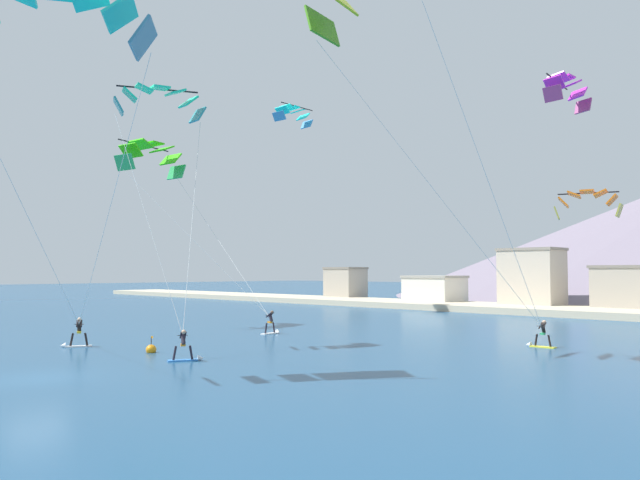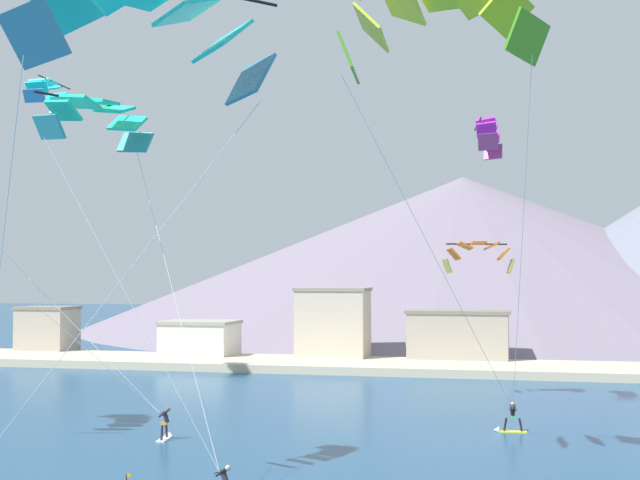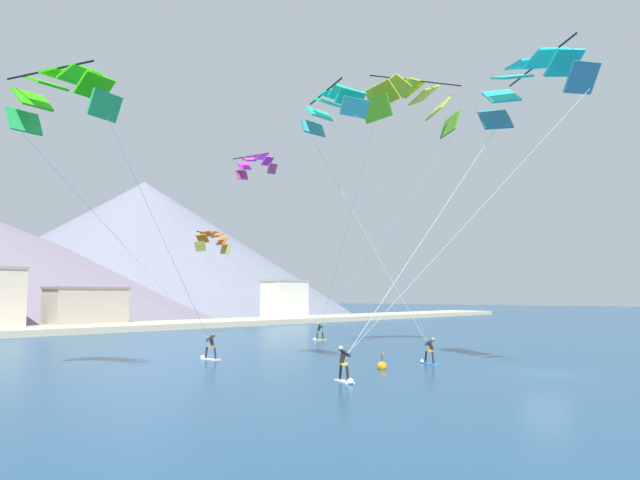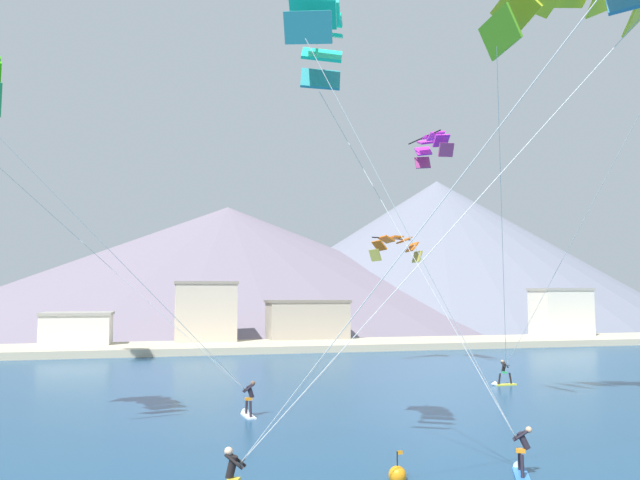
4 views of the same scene
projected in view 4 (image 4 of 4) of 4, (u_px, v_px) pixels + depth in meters
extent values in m
cube|color=yellow|center=(505.00, 385.00, 39.50)|extent=(1.46, 0.50, 0.07)
cylinder|color=black|center=(510.00, 378.00, 39.65)|extent=(0.23, 0.12, 0.69)
cylinder|color=black|center=(499.00, 379.00, 39.42)|extent=(0.23, 0.12, 0.69)
cube|color=#33B266|center=(505.00, 372.00, 39.57)|extent=(0.23, 0.30, 0.12)
cylinder|color=black|center=(504.00, 367.00, 39.69)|extent=(0.22, 0.41, 0.58)
cylinder|color=black|center=(506.00, 365.00, 39.64)|extent=(0.10, 0.50, 0.38)
cylinder|color=black|center=(503.00, 365.00, 39.57)|extent=(0.10, 0.50, 0.38)
cylinder|color=black|center=(506.00, 366.00, 39.43)|extent=(0.52, 0.05, 0.03)
sphere|color=tan|center=(502.00, 361.00, 39.86)|extent=(0.21, 0.21, 0.21)
cone|color=white|center=(493.00, 384.00, 39.26)|extent=(0.31, 0.37, 0.36)
cube|color=white|center=(248.00, 416.00, 29.38)|extent=(0.59, 1.48, 0.07)
cylinder|color=#231E28|center=(251.00, 409.00, 29.04)|extent=(0.14, 0.25, 0.73)
cylinder|color=#231E28|center=(247.00, 406.00, 29.78)|extent=(0.14, 0.25, 0.73)
cube|color=orange|center=(249.00, 399.00, 29.45)|extent=(0.33, 0.26, 0.12)
cylinder|color=#231E28|center=(250.00, 392.00, 29.50)|extent=(0.40, 0.25, 0.62)
cylinder|color=#231E28|center=(249.00, 388.00, 29.37)|extent=(0.53, 0.14, 0.40)
cylinder|color=#231E28|center=(248.00, 388.00, 29.59)|extent=(0.53, 0.14, 0.40)
cylinder|color=black|center=(245.00, 389.00, 29.42)|extent=(0.09, 0.52, 0.03)
sphere|color=brown|center=(253.00, 383.00, 29.58)|extent=(0.22, 0.22, 0.22)
cone|color=white|center=(244.00, 411.00, 30.20)|extent=(0.39, 0.34, 0.36)
cube|color=yellow|center=(234.00, 480.00, 16.56)|extent=(0.39, 0.35, 0.12)
cylinder|color=black|center=(232.00, 467.00, 16.60)|extent=(0.41, 0.35, 0.63)
cylinder|color=black|center=(237.00, 459.00, 16.72)|extent=(0.52, 0.31, 0.41)
cylinder|color=black|center=(234.00, 462.00, 16.48)|extent=(0.52, 0.31, 0.41)
cylinder|color=black|center=(242.00, 462.00, 16.56)|extent=(0.25, 0.48, 0.03)
sphere|color=beige|center=(229.00, 451.00, 16.66)|extent=(0.23, 0.23, 0.23)
cube|color=#337FDB|center=(521.00, 475.00, 19.86)|extent=(1.03, 1.49, 0.07)
cylinder|color=#231E28|center=(522.00, 466.00, 19.50)|extent=(0.20, 0.26, 0.69)
cylinder|color=#231E28|center=(520.00, 459.00, 20.27)|extent=(0.20, 0.26, 0.69)
cube|color=orange|center=(521.00, 451.00, 19.92)|extent=(0.36, 0.32, 0.12)
cylinder|color=#231E28|center=(524.00, 441.00, 19.92)|extent=(0.47, 0.37, 0.58)
cylinder|color=#231E28|center=(521.00, 436.00, 19.85)|extent=(0.48, 0.29, 0.38)
cylinder|color=#231E28|center=(520.00, 434.00, 20.07)|extent=(0.48, 0.29, 0.38)
cylinder|color=black|center=(515.00, 436.00, 19.99)|extent=(0.26, 0.48, 0.03)
sphere|color=tan|center=(529.00, 430.00, 19.92)|extent=(0.21, 0.21, 0.21)
cone|color=white|center=(518.00, 465.00, 20.71)|extent=(0.46, 0.43, 0.36)
cube|color=#BAC720|center=(515.00, 9.00, 28.81)|extent=(1.27, 2.55, 1.76)
cube|color=#458F19|center=(500.00, 33.00, 28.29)|extent=(0.84, 2.46, 1.86)
cylinder|color=silver|center=(576.00, 233.00, 33.79)|extent=(1.03, 13.36, 15.64)
cylinder|color=silver|center=(502.00, 233.00, 33.71)|extent=(6.92, 11.52, 15.64)
cylinder|color=silver|center=(128.00, 269.00, 25.82)|extent=(10.55, 5.80, 10.99)
cylinder|color=silver|center=(115.00, 272.00, 28.43)|extent=(12.00, 0.04, 10.99)
cylinder|color=silver|center=(453.00, 227.00, 17.50)|extent=(11.50, 2.12, 12.67)
cylinder|color=silver|center=(437.00, 208.00, 13.57)|extent=(7.29, 9.18, 12.67)
cube|color=teal|center=(308.00, 28.00, 19.28)|extent=(1.55, 1.21, 1.02)
cube|color=#1BE3A8|center=(313.00, 14.00, 19.93)|extent=(1.65, 1.39, 0.89)
cube|color=#1BE3A8|center=(317.00, 11.00, 20.77)|extent=(1.71, 1.46, 0.65)
cube|color=#1BE3A8|center=(320.00, 18.00, 21.70)|extent=(1.74, 1.41, 0.33)
cube|color=#1BE3A8|center=(322.00, 34.00, 22.61)|extent=(1.73, 1.33, 0.65)
cube|color=#1BE3A8|center=(322.00, 55.00, 23.38)|extent=(1.70, 1.14, 0.89)
cube|color=teal|center=(320.00, 79.00, 23.92)|extent=(1.64, 0.87, 1.02)
cylinder|color=black|center=(301.00, 16.00, 21.77)|extent=(2.29, 4.32, 0.10)
cylinder|color=silver|center=(413.00, 242.00, 19.53)|extent=(7.02, 0.31, 12.36)
cylinder|color=silver|center=(408.00, 248.00, 22.04)|extent=(5.38, 4.53, 12.36)
cube|color=#9E3975|center=(446.00, 150.00, 45.36)|extent=(1.20, 0.62, 1.06)
cube|color=#D92CD4|center=(441.00, 141.00, 45.92)|extent=(1.21, 0.89, 0.94)
cube|color=#D92CD4|center=(436.00, 136.00, 46.73)|extent=(1.22, 1.02, 0.68)
cube|color=#D92CD4|center=(430.00, 137.00, 47.67)|extent=(1.22, 1.05, 0.31)
cube|color=#D92CD4|center=(426.00, 142.00, 48.59)|extent=(1.21, 1.09, 0.68)
cube|color=#D92CD4|center=(423.00, 151.00, 49.34)|extent=(1.21, 0.97, 0.94)
cube|color=#9E3975|center=(423.00, 163.00, 49.82)|extent=(1.20, 0.70, 1.06)
cylinder|color=black|center=(424.00, 137.00, 47.55)|extent=(0.71, 4.58, 0.10)
cube|color=#A49E3C|center=(375.00, 255.00, 50.81)|extent=(0.82, 1.17, 1.01)
cube|color=orange|center=(379.00, 246.00, 51.20)|extent=(1.11, 1.27, 0.89)
cube|color=orange|center=(386.00, 239.00, 51.68)|extent=(1.27, 1.34, 0.62)
cube|color=orange|center=(395.00, 237.00, 52.18)|extent=(1.26, 1.36, 0.24)
cube|color=orange|center=(404.00, 240.00, 52.61)|extent=(1.18, 1.34, 0.62)
cube|color=orange|center=(412.00, 247.00, 52.90)|extent=(0.95, 1.30, 0.89)
cube|color=#A49E3C|center=(417.00, 257.00, 53.00)|extent=(0.61, 1.21, 1.01)
cylinder|color=black|center=(392.00, 239.00, 52.61)|extent=(4.07, 1.72, 0.10)
sphere|color=orange|center=(397.00, 475.00, 19.42)|extent=(0.56, 0.56, 0.56)
cylinder|color=black|center=(397.00, 459.00, 19.46)|extent=(0.04, 0.04, 0.44)
cube|color=orange|center=(400.00, 452.00, 19.50)|extent=(0.18, 0.01, 0.12)
cube|color=beige|center=(273.00, 346.00, 64.63)|extent=(180.00, 10.00, 0.70)
cube|color=beige|center=(205.00, 316.00, 67.06)|extent=(6.40, 4.45, 6.78)
cube|color=gray|center=(206.00, 283.00, 67.36)|extent=(6.66, 4.63, 0.30)
cube|color=silver|center=(561.00, 316.00, 76.16)|extent=(6.41, 4.25, 6.13)
cube|color=#99958B|center=(560.00, 289.00, 76.43)|extent=(6.66, 4.42, 0.30)
cube|color=silver|center=(77.00, 333.00, 63.19)|extent=(6.57, 5.30, 3.60)
cube|color=#99958B|center=(78.00, 314.00, 63.36)|extent=(6.83, 5.51, 0.30)
cube|color=#A89E8E|center=(307.00, 324.00, 70.47)|extent=(8.93, 4.28, 4.76)
cube|color=slate|center=(307.00, 301.00, 70.69)|extent=(9.29, 4.45, 0.30)
cone|color=slate|center=(227.00, 264.00, 126.74)|extent=(116.90, 116.90, 23.44)
cone|color=slate|center=(438.00, 250.00, 133.59)|extent=(95.43, 95.43, 30.02)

